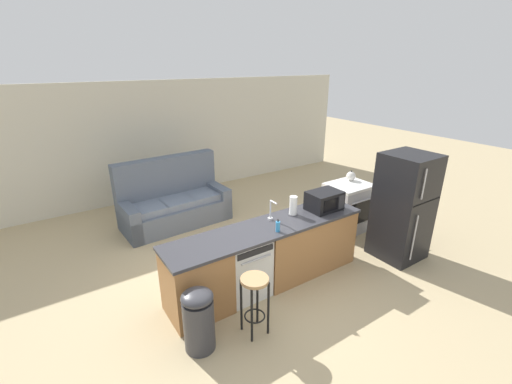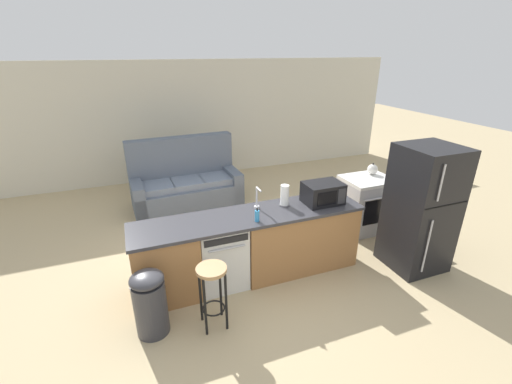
{
  "view_description": "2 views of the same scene",
  "coord_description": "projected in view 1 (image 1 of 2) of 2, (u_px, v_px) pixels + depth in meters",
  "views": [
    {
      "loc": [
        -2.28,
        -3.34,
        2.99
      ],
      "look_at": [
        0.38,
        0.64,
        1.14
      ],
      "focal_mm": 24.0,
      "sensor_mm": 36.0,
      "label": 1
    },
    {
      "loc": [
        -1.14,
        -3.57,
        2.8
      ],
      "look_at": [
        0.3,
        0.19,
        1.11
      ],
      "focal_mm": 24.0,
      "sensor_mm": 36.0,
      "label": 2
    }
  ],
  "objects": [
    {
      "name": "paper_towel_roll",
      "position": [
        293.0,
        206.0,
        4.9
      ],
      "size": [
        0.14,
        0.14,
        0.28
      ],
      "color": "#4C4C51",
      "rests_on": "kitchen_counter"
    },
    {
      "name": "trash_bin",
      "position": [
        199.0,
        319.0,
        3.68
      ],
      "size": [
        0.35,
        0.35,
        0.74
      ],
      "color": "#333338",
      "rests_on": "ground_plane"
    },
    {
      "name": "ground_plane",
      "position": [
        259.0,
        286.0,
        4.85
      ],
      "size": [
        24.0,
        24.0,
        0.0
      ],
      "primitive_type": "plane",
      "color": "tan"
    },
    {
      "name": "dishwasher",
      "position": [
        244.0,
        266.0,
        4.57
      ],
      "size": [
        0.58,
        0.61,
        0.84
      ],
      "color": "silver",
      "rests_on": "ground_plane"
    },
    {
      "name": "refrigerator",
      "position": [
        403.0,
        207.0,
        5.33
      ],
      "size": [
        0.72,
        0.73,
        1.7
      ],
      "color": "black",
      "rests_on": "ground_plane"
    },
    {
      "name": "kettle",
      "position": [
        351.0,
        176.0,
        6.32
      ],
      "size": [
        0.21,
        0.17,
        0.19
      ],
      "color": "silver",
      "rests_on": "stove_range"
    },
    {
      "name": "couch",
      "position": [
        173.0,
        203.0,
        6.64
      ],
      "size": [
        2.04,
        1.0,
        1.27
      ],
      "color": "#515B6B",
      "rests_on": "ground_plane"
    },
    {
      "name": "sink_faucet",
      "position": [
        271.0,
        211.0,
        4.73
      ],
      "size": [
        0.07,
        0.18,
        0.3
      ],
      "color": "silver",
      "rests_on": "kitchen_counter"
    },
    {
      "name": "stove_range",
      "position": [
        347.0,
        207.0,
        6.33
      ],
      "size": [
        0.76,
        0.68,
        0.9
      ],
      "color": "#B7B7BC",
      "rests_on": "ground_plane"
    },
    {
      "name": "bar_stool",
      "position": [
        255.0,
        294.0,
        3.85
      ],
      "size": [
        0.32,
        0.32,
        0.74
      ],
      "color": "tan",
      "rests_on": "ground_plane"
    },
    {
      "name": "wall_back",
      "position": [
        167.0,
        139.0,
        7.8
      ],
      "size": [
        10.0,
        0.06,
        2.6
      ],
      "color": "beige",
      "rests_on": "ground_plane"
    },
    {
      "name": "soap_bottle",
      "position": [
        278.0,
        226.0,
        4.44
      ],
      "size": [
        0.06,
        0.06,
        0.18
      ],
      "color": "#338CCC",
      "rests_on": "kitchen_counter"
    },
    {
      "name": "kitchen_counter",
      "position": [
        273.0,
        255.0,
        4.82
      ],
      "size": [
        2.94,
        0.66,
        0.9
      ],
      "color": "#9E6B3D",
      "rests_on": "ground_plane"
    },
    {
      "name": "microwave",
      "position": [
        324.0,
        201.0,
        5.08
      ],
      "size": [
        0.5,
        0.37,
        0.28
      ],
      "color": "black",
      "rests_on": "kitchen_counter"
    }
  ]
}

